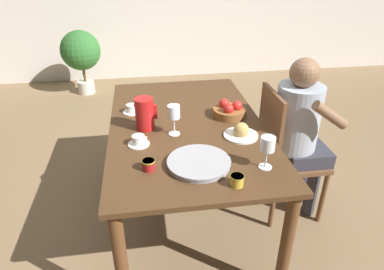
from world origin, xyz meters
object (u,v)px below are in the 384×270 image
person_seated (301,127)px  bread_plate (241,132)px  red_pitcher (145,114)px  teacup_across (132,109)px  chair_person_side (283,152)px  teacup_near_person (139,141)px  jam_jar_red (149,164)px  potted_plant (81,53)px  jam_jar_amber (237,180)px  wine_glass_water (174,113)px  fruit_bowl (229,111)px  serving_tray (199,163)px  wine_glass_juice (268,146)px

person_seated → bread_plate: 0.50m
red_pitcher → teacup_across: (-0.09, 0.26, -0.08)m
chair_person_side → person_seated: (0.09, -0.01, 0.20)m
teacup_near_person → jam_jar_red: teacup_near_person is taller
jam_jar_red → potted_plant: bearing=104.1°
red_pitcher → teacup_across: size_ratio=1.62×
chair_person_side → teacup_near_person: size_ratio=7.56×
jam_jar_amber → potted_plant: 3.54m
wine_glass_water → jam_jar_red: wine_glass_water is taller
teacup_across → potted_plant: bearing=106.1°
teacup_across → jam_jar_red: (0.09, -0.73, 0.01)m
jam_jar_red → fruit_bowl: size_ratio=0.31×
serving_tray → bread_plate: bread_plate is taller
red_pitcher → wine_glass_juice: bearing=-41.3°
jam_jar_red → teacup_near_person: bearing=100.4°
person_seated → teacup_across: 1.17m
wine_glass_water → bread_plate: 0.43m
wine_glass_juice → teacup_across: bearing=131.3°
serving_tray → bread_plate: 0.41m
teacup_near_person → wine_glass_juice: bearing=-27.2°
teacup_across → serving_tray: teacup_across is taller
person_seated → serving_tray: (-0.77, -0.43, 0.07)m
teacup_near_person → person_seated: bearing=8.3°
teacup_near_person → jam_jar_red: size_ratio=1.84×
teacup_across → jam_jar_amber: bearing=-61.2°
person_seated → teacup_near_person: bearing=-81.7°
wine_glass_water → jam_jar_red: bearing=-115.3°
chair_person_side → red_pitcher: chair_person_side is taller
person_seated → potted_plant: person_seated is taller
serving_tray → jam_jar_red: (-0.27, 0.00, 0.02)m
chair_person_side → jam_jar_amber: (-0.53, -0.64, 0.28)m
wine_glass_water → jam_jar_amber: wine_glass_water is taller
wine_glass_water → fruit_bowl: (0.40, 0.20, -0.10)m
person_seated → wine_glass_juice: 0.68m
person_seated → wine_glass_water: bearing=-86.1°
potted_plant → serving_tray: bearing=-71.4°
red_pitcher → bread_plate: red_pitcher is taller
teacup_across → jam_jar_red: teacup_across is taller
teacup_across → potted_plant: size_ratio=0.15×
fruit_bowl → jam_jar_amber: bearing=-101.3°
chair_person_side → serving_tray: chair_person_side is taller
chair_person_side → potted_plant: 3.19m
red_pitcher → bread_plate: (0.58, -0.19, -0.08)m
person_seated → jam_jar_amber: person_seated is taller
teacup_across → jam_jar_red: size_ratio=1.84×
teacup_across → fruit_bowl: size_ratio=0.57×
jam_jar_red → red_pitcher: bearing=90.3°
red_pitcher → potted_plant: red_pitcher is taller
person_seated → serving_tray: person_seated is taller
person_seated → jam_jar_amber: 0.89m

